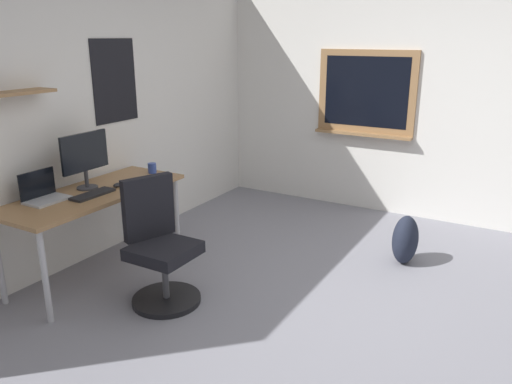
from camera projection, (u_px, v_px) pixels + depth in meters
ground_plane at (346, 317)px, 3.63m from camera, size 5.20×5.20×0.00m
wall_back at (88, 112)px, 4.41m from camera, size 5.00×0.30×2.60m
wall_right at (432, 100)px, 5.28m from camera, size 0.22×5.00×2.60m
desk at (94, 200)px, 4.09m from camera, size 1.56×0.63×0.73m
office_chair at (160, 250)px, 3.76m from camera, size 0.53×0.55×0.95m
laptop at (43, 194)px, 3.84m from camera, size 0.31×0.21×0.23m
monitor_primary at (85, 157)px, 4.07m from camera, size 0.46×0.17×0.46m
keyboard at (93, 194)px, 3.97m from camera, size 0.37×0.13×0.02m
computer_mouse at (118, 185)px, 4.20m from camera, size 0.10×0.06×0.03m
coffee_mug at (152, 168)px, 4.61m from camera, size 0.08×0.08×0.09m
backpack at (405, 240)px, 4.44m from camera, size 0.32×0.22×0.44m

